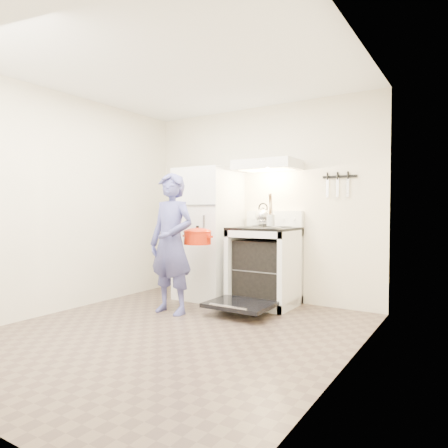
{
  "coord_description": "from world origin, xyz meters",
  "views": [
    {
      "loc": [
        2.4,
        -2.88,
        1.16
      ],
      "look_at": [
        -0.05,
        1.0,
        1.0
      ],
      "focal_mm": 32.0,
      "sensor_mm": 36.0,
      "label": 1
    }
  ],
  "objects_px": {
    "stove_body": "(264,267)",
    "tea_kettle": "(263,215)",
    "refrigerator": "(208,234)",
    "person": "(171,243)",
    "dutch_oven": "(197,238)"
  },
  "relations": [
    {
      "from": "stove_body",
      "to": "tea_kettle",
      "type": "height_order",
      "value": "tea_kettle"
    },
    {
      "from": "stove_body",
      "to": "refrigerator",
      "type": "bearing_deg",
      "value": -178.23
    },
    {
      "from": "refrigerator",
      "to": "stove_body",
      "type": "distance_m",
      "value": 0.9
    },
    {
      "from": "tea_kettle",
      "to": "person",
      "type": "height_order",
      "value": "person"
    },
    {
      "from": "refrigerator",
      "to": "stove_body",
      "type": "xyz_separation_m",
      "value": [
        0.81,
        0.02,
        -0.39
      ]
    },
    {
      "from": "stove_body",
      "to": "tea_kettle",
      "type": "distance_m",
      "value": 0.69
    },
    {
      "from": "refrigerator",
      "to": "tea_kettle",
      "type": "bearing_deg",
      "value": 19.79
    },
    {
      "from": "stove_body",
      "to": "tea_kettle",
      "type": "relative_size",
      "value": 3.06
    },
    {
      "from": "person",
      "to": "dutch_oven",
      "type": "height_order",
      "value": "person"
    },
    {
      "from": "refrigerator",
      "to": "person",
      "type": "relative_size",
      "value": 1.08
    },
    {
      "from": "tea_kettle",
      "to": "person",
      "type": "bearing_deg",
      "value": -117.66
    },
    {
      "from": "stove_body",
      "to": "dutch_oven",
      "type": "bearing_deg",
      "value": -128.32
    },
    {
      "from": "person",
      "to": "dutch_oven",
      "type": "relative_size",
      "value": 4.08
    },
    {
      "from": "tea_kettle",
      "to": "dutch_oven",
      "type": "height_order",
      "value": "tea_kettle"
    },
    {
      "from": "stove_body",
      "to": "person",
      "type": "distance_m",
      "value": 1.19
    }
  ]
}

